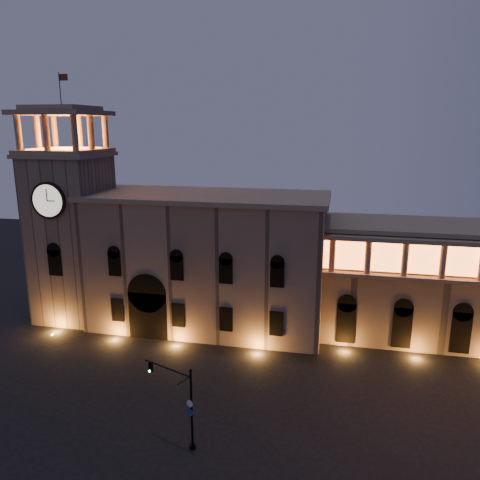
# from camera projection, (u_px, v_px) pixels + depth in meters

# --- Properties ---
(ground) EXTENTS (160.00, 160.00, 0.00)m
(ground) POSITION_uv_depth(u_px,v_px,m) (163.00, 424.00, 41.79)
(ground) COLOR black
(ground) RESTS_ON ground
(government_building) EXTENTS (30.80, 12.80, 17.60)m
(government_building) POSITION_uv_depth(u_px,v_px,m) (206.00, 261.00, 60.94)
(government_building) COLOR #826955
(government_building) RESTS_ON ground
(clock_tower) EXTENTS (9.80, 9.80, 32.40)m
(clock_tower) POSITION_uv_depth(u_px,v_px,m) (72.00, 228.00, 62.86)
(clock_tower) COLOR #826955
(clock_tower) RESTS_ON ground
(traffic_light) EXTENTS (4.96, 2.22, 7.27)m
(traffic_light) POSITION_uv_depth(u_px,v_px,m) (183.00, 404.00, 38.26)
(traffic_light) COLOR black
(traffic_light) RESTS_ON ground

